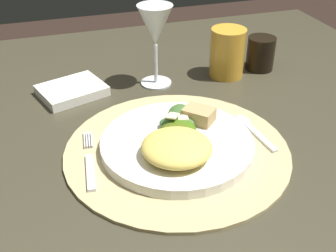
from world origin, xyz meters
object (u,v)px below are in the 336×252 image
at_px(fork, 90,162).
at_px(amber_tumbler, 227,53).
at_px(dining_table, 148,190).
at_px(dinner_plate, 177,144).
at_px(wine_glass, 155,28).
at_px(spoon, 249,126).
at_px(dark_tumbler, 261,53).
at_px(napkin, 72,90).

height_order(fork, amber_tumbler, amber_tumbler).
relative_size(dining_table, dinner_plate, 5.11).
distance_m(dining_table, amber_tumbler, 0.34).
distance_m(wine_glass, amber_tumbler, 0.18).
distance_m(spoon, dark_tumbler, 0.27).
bearing_deg(napkin, dining_table, -56.11).
height_order(dining_table, amber_tumbler, amber_tumbler).
bearing_deg(dinner_plate, fork, 178.69).
xyz_separation_m(wine_glass, dark_tumbler, (0.25, 0.00, -0.09)).
distance_m(dining_table, napkin, 0.26).
height_order(dining_table, napkin, napkin).
distance_m(dinner_plate, napkin, 0.29).
distance_m(fork, napkin, 0.25).
distance_m(fork, dark_tumbler, 0.50).
bearing_deg(napkin, wine_glass, -1.12).
height_order(fork, dark_tumbler, dark_tumbler).
bearing_deg(dinner_plate, dining_table, 109.33).
height_order(wine_glass, dark_tumbler, wine_glass).
bearing_deg(spoon, dining_table, 160.18).
bearing_deg(amber_tumbler, napkin, 178.34).
relative_size(fork, wine_glass, 0.91).
bearing_deg(wine_glass, napkin, 178.88).
height_order(dinner_plate, napkin, dinner_plate).
height_order(fork, wine_glass, wine_glass).
height_order(spoon, napkin, napkin).
bearing_deg(spoon, dinner_plate, -170.88).
distance_m(dining_table, wine_glass, 0.33).
bearing_deg(wine_glass, spoon, -64.81).
distance_m(amber_tumbler, dark_tumbler, 0.09).
bearing_deg(dining_table, amber_tumbler, 34.92).
bearing_deg(dark_tumbler, dinner_plate, -138.45).
height_order(dining_table, fork, fork).
relative_size(dinner_plate, napkin, 2.02).
height_order(dining_table, dark_tumbler, dark_tumbler).
xyz_separation_m(wine_glass, amber_tumbler, (0.16, -0.01, -0.07)).
relative_size(napkin, amber_tumbler, 1.17).
distance_m(dinner_plate, spoon, 0.15).
relative_size(dining_table, amber_tumbler, 12.05).
xyz_separation_m(napkin, amber_tumbler, (0.34, -0.01, 0.04)).
bearing_deg(fork, dark_tumbler, 30.11).
bearing_deg(wine_glass, dinner_plate, -98.23).
relative_size(fork, spoon, 1.25).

